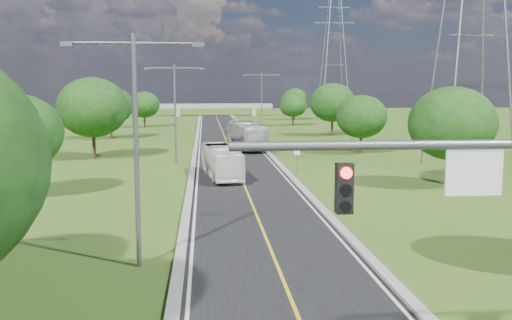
# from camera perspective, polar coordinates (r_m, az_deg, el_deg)

# --- Properties ---
(ground) EXTENTS (260.00, 260.00, 0.00)m
(ground) POSITION_cam_1_polar(r_m,az_deg,el_deg) (72.97, -2.72, 1.23)
(ground) COLOR #335217
(ground) RESTS_ON ground
(road) EXTENTS (8.00, 150.00, 0.06)m
(road) POSITION_cam_1_polar(r_m,az_deg,el_deg) (78.93, -2.91, 1.72)
(road) COLOR black
(road) RESTS_ON ground
(curb_left) EXTENTS (0.50, 150.00, 0.22)m
(curb_left) POSITION_cam_1_polar(r_m,az_deg,el_deg) (78.87, -6.00, 1.74)
(curb_left) COLOR gray
(curb_left) RESTS_ON ground
(curb_right) EXTENTS (0.50, 150.00, 0.22)m
(curb_right) POSITION_cam_1_polar(r_m,az_deg,el_deg) (79.20, 0.17, 1.80)
(curb_right) COLOR gray
(curb_right) RESTS_ON ground
(speed_limit_sign) EXTENTS (0.55, 0.09, 2.40)m
(speed_limit_sign) POSITION_cam_1_polar(r_m,az_deg,el_deg) (51.52, 4.12, 0.44)
(speed_limit_sign) COLOR slate
(speed_limit_sign) RESTS_ON ground
(overpass) EXTENTS (30.00, 3.00, 3.20)m
(overpass) POSITION_cam_1_polar(r_m,az_deg,el_deg) (152.61, -4.03, 5.34)
(overpass) COLOR gray
(overpass) RESTS_ON ground
(streetlight_near_left) EXTENTS (5.90, 0.25, 10.00)m
(streetlight_near_left) POSITION_cam_1_polar(r_m,az_deg,el_deg) (24.72, -11.94, 2.89)
(streetlight_near_left) COLOR slate
(streetlight_near_left) RESTS_ON ground
(streetlight_mid_left) EXTENTS (5.90, 0.25, 10.00)m
(streetlight_mid_left) POSITION_cam_1_polar(r_m,az_deg,el_deg) (57.58, -8.11, 5.45)
(streetlight_mid_left) COLOR slate
(streetlight_mid_left) RESTS_ON ground
(streetlight_far_right) EXTENTS (5.90, 0.25, 10.00)m
(streetlight_far_right) POSITION_cam_1_polar(r_m,az_deg,el_deg) (90.95, 0.57, 6.21)
(streetlight_far_right) COLOR slate
(streetlight_far_right) RESTS_ON ground
(power_tower_near) EXTENTS (9.00, 6.40, 28.00)m
(power_tower_near) POSITION_cam_1_polar(r_m,az_deg,el_deg) (58.50, 20.81, 12.99)
(power_tower_near) COLOR slate
(power_tower_near) RESTS_ON ground
(power_tower_far) EXTENTS (9.00, 6.40, 28.00)m
(power_tower_far) POSITION_cam_1_polar(r_m,az_deg,el_deg) (130.90, 7.79, 10.03)
(power_tower_far) COLOR slate
(power_tower_far) RESTS_ON ground
(tree_lb) EXTENTS (6.30, 6.30, 7.33)m
(tree_lb) POSITION_cam_1_polar(r_m,az_deg,el_deg) (42.61, -22.82, 2.54)
(tree_lb) COLOR black
(tree_lb) RESTS_ON ground
(tree_lc) EXTENTS (7.56, 7.56, 8.79)m
(tree_lc) POSITION_cam_1_polar(r_m,az_deg,el_deg) (63.65, -16.02, 5.08)
(tree_lc) COLOR black
(tree_lc) RESTS_ON ground
(tree_ld) EXTENTS (6.72, 6.72, 7.82)m
(tree_ld) POSITION_cam_1_polar(r_m,az_deg,el_deg) (87.64, -14.37, 5.29)
(tree_ld) COLOR black
(tree_ld) RESTS_ON ground
(tree_le) EXTENTS (5.88, 5.88, 6.84)m
(tree_le) POSITION_cam_1_polar(r_m,az_deg,el_deg) (111.12, -11.12, 5.45)
(tree_le) COLOR black
(tree_le) RESTS_ON ground
(tree_rb) EXTENTS (6.72, 6.72, 7.82)m
(tree_rb) POSITION_cam_1_polar(r_m,az_deg,el_deg) (46.66, 19.02, 3.47)
(tree_rb) COLOR black
(tree_rb) RESTS_ON ground
(tree_rc) EXTENTS (5.88, 5.88, 6.84)m
(tree_rc) POSITION_cam_1_polar(r_m,az_deg,el_deg) (67.06, 10.51, 4.29)
(tree_rc) COLOR black
(tree_rc) RESTS_ON ground
(tree_rd) EXTENTS (7.14, 7.14, 8.30)m
(tree_rd) POSITION_cam_1_polar(r_m,az_deg,el_deg) (90.77, 7.65, 5.71)
(tree_rd) COLOR black
(tree_rd) RESTS_ON ground
(tree_re) EXTENTS (5.46, 5.46, 6.35)m
(tree_re) POSITION_cam_1_polar(r_m,az_deg,el_deg) (113.91, 3.73, 5.46)
(tree_re) COLOR black
(tree_re) RESTS_ON ground
(tree_rf) EXTENTS (6.30, 6.30, 7.33)m
(tree_rf) POSITION_cam_1_polar(r_m,az_deg,el_deg) (134.19, 3.89, 6.02)
(tree_rf) COLOR black
(tree_rf) RESTS_ON ground
(bus_outbound) EXTENTS (4.42, 12.39, 3.38)m
(bus_outbound) POSITION_cam_1_polar(r_m,az_deg,el_deg) (70.85, -0.99, 2.47)
(bus_outbound) COLOR beige
(bus_outbound) RESTS_ON road
(bus_inbound) EXTENTS (3.49, 10.04, 2.74)m
(bus_inbound) POSITION_cam_1_polar(r_m,az_deg,el_deg) (48.86, -3.51, -0.14)
(bus_inbound) COLOR white
(bus_inbound) RESTS_ON road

